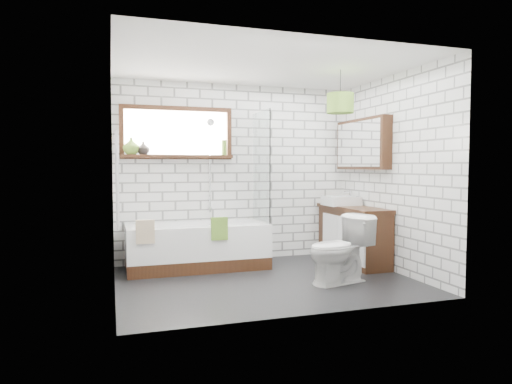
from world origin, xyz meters
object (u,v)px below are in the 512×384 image
object	(u,v)px
bathtub	(197,246)
toilet	(339,249)
pendant	(340,103)
vanity	(353,235)
basin	(341,201)

from	to	relation	value
bathtub	toilet	distance (m)	1.90
bathtub	pendant	xyz separation A→B (m)	(1.57, -0.96, 1.81)
bathtub	vanity	distance (m)	2.16
vanity	toilet	distance (m)	1.18
toilet	pendant	xyz separation A→B (m)	(0.16, 0.31, 1.71)
toilet	pendant	bearing A→B (deg)	139.15
toilet	pendant	size ratio (longest dim) A/B	2.42
basin	pendant	size ratio (longest dim) A/B	1.41
bathtub	vanity	world-z (taller)	vanity
vanity	bathtub	bearing A→B (deg)	171.35
pendant	bathtub	bearing A→B (deg)	148.70
vanity	toilet	bearing A→B (deg)	-127.32
toilet	pendant	distance (m)	1.74
bathtub	pendant	bearing A→B (deg)	-31.30
basin	bathtub	bearing A→B (deg)	177.91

